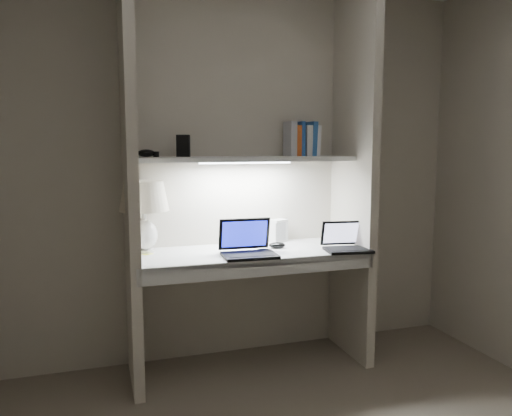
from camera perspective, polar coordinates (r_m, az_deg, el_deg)
name	(u,v)px	position (r m, az deg, el deg)	size (l,w,h in m)	color
back_wall	(238,173)	(3.39, -2.08, 4.01)	(3.20, 0.01, 2.50)	beige
alcove_panel_left	(130,178)	(2.99, -14.21, 3.39)	(0.06, 0.55, 2.50)	beige
alcove_panel_right	(354,173)	(3.41, 11.12, 3.90)	(0.06, 0.55, 2.50)	beige
desk	(250,254)	(3.19, -0.69, -5.24)	(1.40, 0.55, 0.04)	white
desk_apron	(263,268)	(2.96, 0.81, -6.84)	(1.46, 0.03, 0.10)	silver
shelf	(245,159)	(3.21, -1.21, 5.63)	(1.40, 0.36, 0.03)	silver
strip_light	(245,162)	(3.21, -1.21, 5.24)	(0.60, 0.04, 0.01)	white
table_lamp	(144,205)	(3.16, -12.66, 0.38)	(0.31, 0.31, 0.45)	white
laptop_main	(248,247)	(3.05, -0.96, -4.48)	(0.34, 0.29, 0.22)	black
laptop_netbook	(346,244)	(3.25, 10.25, -4.03)	(0.31, 0.28, 0.18)	black
speaker	(279,231)	(3.47, 2.59, -2.59)	(0.11, 0.08, 0.16)	silver
mouse	(277,245)	(3.26, 2.42, -4.27)	(0.11, 0.07, 0.04)	black
cable_coil	(264,251)	(3.16, 0.92, -4.89)	(0.10, 0.10, 0.01)	black
sticky_note	(146,254)	(3.17, -12.44, -5.13)	(0.06, 0.06, 0.00)	#F3FC35
book_row	(302,140)	(3.42, 5.24, 7.77)	(0.22, 0.15, 0.23)	white
shelf_box	(183,146)	(3.17, -8.31, 7.04)	(0.08, 0.06, 0.14)	black
shelf_gadget	(146,153)	(3.09, -12.43, 6.14)	(0.11, 0.08, 0.05)	black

